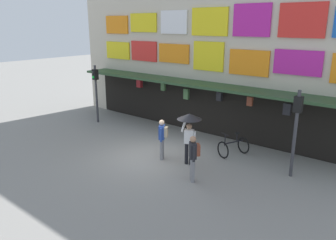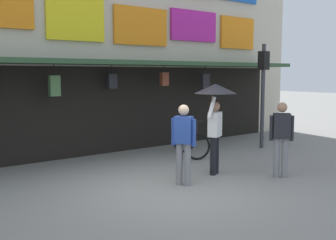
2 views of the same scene
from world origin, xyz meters
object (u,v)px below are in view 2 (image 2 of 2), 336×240
object	(u,v)px
traffic_light_far	(263,79)
pedestrian_in_black	(184,138)
pedestrian_with_umbrella	(215,103)
pedestrian_in_blue	(281,134)
bicycle_parked	(191,142)

from	to	relation	value
traffic_light_far	pedestrian_in_black	distance (m)	5.12
traffic_light_far	pedestrian_in_black	world-z (taller)	traffic_light_far
pedestrian_with_umbrella	pedestrian_in_black	bearing A→B (deg)	-167.37
pedestrian_in_blue	pedestrian_with_umbrella	xyz separation A→B (m)	(-0.98, 1.09, 0.66)
traffic_light_far	bicycle_parked	xyz separation A→B (m)	(-2.59, 0.39, -1.75)
traffic_light_far	pedestrian_in_blue	xyz separation A→B (m)	(-2.54, -2.61, -1.16)
bicycle_parked	traffic_light_far	bearing A→B (deg)	-8.49
pedestrian_with_umbrella	pedestrian_in_black	xyz separation A→B (m)	(-1.14, -0.26, -0.66)
pedestrian_in_blue	pedestrian_with_umbrella	size ratio (longest dim) A/B	0.81
traffic_light_far	pedestrian_in_blue	bearing A→B (deg)	-134.29
pedestrian_in_blue	pedestrian_in_black	xyz separation A→B (m)	(-2.12, 0.84, 0.00)
bicycle_parked	pedestrian_with_umbrella	world-z (taller)	pedestrian_with_umbrella
traffic_light_far	pedestrian_in_black	size ratio (longest dim) A/B	1.90
bicycle_parked	pedestrian_in_black	size ratio (longest dim) A/B	0.80
traffic_light_far	bicycle_parked	bearing A→B (deg)	171.51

